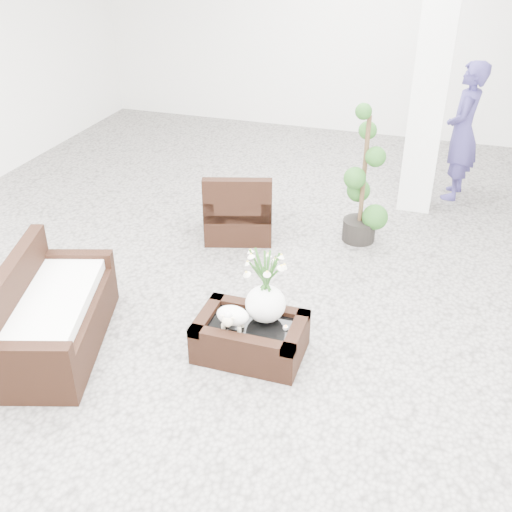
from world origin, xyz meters
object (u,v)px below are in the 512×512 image
(coffee_table, at_px, (251,338))
(armchair, at_px, (239,202))
(loveseat, at_px, (53,307))
(topiary, at_px, (364,177))

(coffee_table, distance_m, armchair, 2.24)
(loveseat, xyz_separation_m, topiary, (2.16, 2.75, 0.38))
(topiary, bearing_deg, loveseat, -128.06)
(armchair, height_order, topiary, topiary)
(armchair, relative_size, topiary, 0.52)
(armchair, bearing_deg, loveseat, 55.35)
(topiary, bearing_deg, coffee_table, -102.79)
(armchair, bearing_deg, coffee_table, 95.05)
(coffee_table, height_order, topiary, topiary)
(coffee_table, distance_m, loveseat, 1.70)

